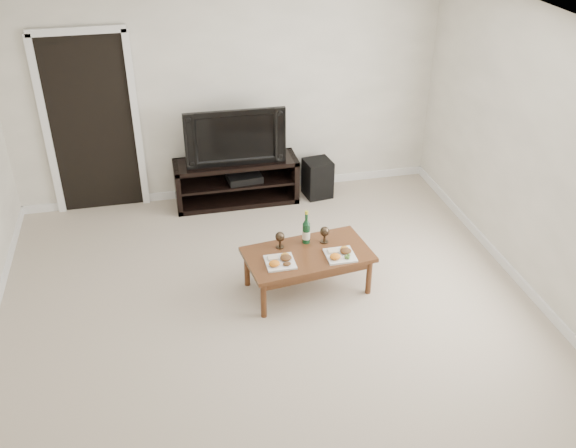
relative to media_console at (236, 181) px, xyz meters
The scene contains 14 objects.
floor 2.51m from the media_console, 90.44° to the right, with size 5.50×5.50×0.00m, color #B8A794.
back_wall 1.06m from the media_console, 93.99° to the left, with size 5.00×0.04×2.60m, color white.
ceiling 3.42m from the media_console, 90.44° to the right, with size 5.00×5.50×0.04m, color white.
doorway 1.76m from the media_console, behind, with size 0.90×0.02×2.05m, color black.
media_console is the anchor object (origin of this frame).
television 0.61m from the media_console, ahead, with size 1.16×0.15×0.67m, color black.
av_receiver 0.11m from the media_console, ahead, with size 0.40×0.30×0.08m, color black.
subwoofer 1.00m from the media_console, ahead, with size 0.31×0.31×0.47m, color black.
coffee_table 1.95m from the media_console, 78.06° to the right, with size 1.18×0.65×0.42m, color #5E2F1A.
plate_left 2.03m from the media_console, 86.86° to the right, with size 0.27×0.27×0.07m, color white.
plate_right 2.15m from the media_console, 71.29° to the right, with size 0.27×0.27×0.07m, color white.
wine_bottle 1.80m from the media_console, 75.90° to the right, with size 0.07×0.07×0.35m, color #0F381C.
goblet_left 1.78m from the media_console, 84.61° to the right, with size 0.09×0.09×0.17m, color #35291D, non-canonical shape.
goblet_right 1.87m from the media_console, 70.90° to the right, with size 0.09×0.09×0.17m, color #35291D, non-canonical shape.
Camera 1 is at (-0.86, -4.33, 3.77)m, focal length 40.00 mm.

